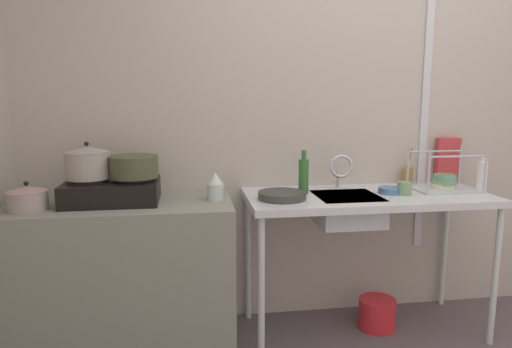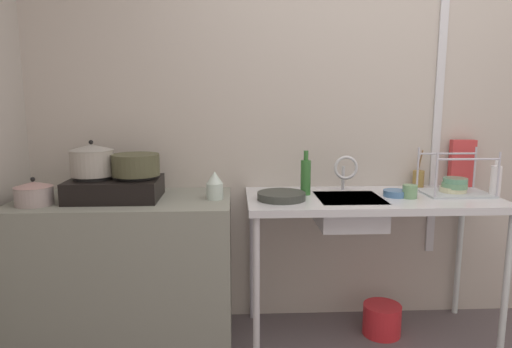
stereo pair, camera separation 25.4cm
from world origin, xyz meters
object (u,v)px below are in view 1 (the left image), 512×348
cup_by_rack (404,188)px  bucket_on_floor (377,314)px  stove (112,191)px  bottle_by_rack (482,176)px  sink_basin (347,209)px  cereal_box (447,161)px  frying_pan (282,195)px  utensil_jar (407,176)px  bottle_by_sink (304,176)px  percolator (215,186)px  small_bowl_on_drainboard (390,190)px  pot_beside_stove (27,198)px  faucet (341,168)px  pot_on_left_burner (88,162)px  dish_rack (444,183)px  pot_on_right_burner (134,167)px

cup_by_rack → bucket_on_floor: 0.81m
stove → bottle_by_rack: size_ratio=2.29×
sink_basin → cereal_box: size_ratio=1.22×
frying_pan → utensil_jar: size_ratio=1.12×
sink_basin → bottle_by_sink: bottle_by_sink is taller
cereal_box → utensil_jar: 0.29m
bottle_by_rack → stove: bearing=179.3°
percolator → bottle_by_rack: 1.59m
frying_pan → cup_by_rack: bearing=0.4°
cup_by_rack → bottle_by_rack: bearing=3.0°
percolator → bottle_by_rack: size_ratio=0.72×
frying_pan → small_bowl_on_drainboard: frying_pan is taller
bucket_on_floor → frying_pan: bearing=-173.8°
stove → sink_basin: (1.30, -0.03, -0.14)m
pot_beside_stove → faucet: (1.71, 0.25, 0.07)m
stove → sink_basin: 1.31m
pot_on_left_burner → utensil_jar: (1.92, 0.25, -0.16)m
pot_on_left_burner → frying_pan: pot_on_left_burner is taller
faucet → small_bowl_on_drainboard: faucet is taller
utensil_jar → stove: bearing=-172.3°
stove → cereal_box: 2.10m
bottle_by_sink → cereal_box: size_ratio=0.87×
dish_rack → small_bowl_on_drainboard: 0.37m
pot_beside_stove → small_bowl_on_drainboard: (1.96, 0.11, -0.04)m
faucet → utensil_jar: bearing=13.2°
sink_basin → bottle_by_rack: bearing=-0.1°
frying_pan → cup_by_rack: cup_by_rack is taller
cup_by_rack → stove: bearing=178.1°
sink_basin → faucet: bearing=85.9°
utensil_jar → pot_on_left_burner: bearing=-172.7°
pot_on_right_burner → dish_rack: (1.82, 0.04, -0.15)m
small_bowl_on_drainboard → bottle_by_sink: 0.52m
faucet → dish_rack: (0.62, -0.09, -0.09)m
bottle_by_rack → sink_basin: bearing=179.9°
cereal_box → frying_pan: bearing=-162.0°
pot_beside_stove → pot_on_right_burner: bearing=13.2°
stove → pot_beside_stove: (-0.39, -0.12, 0.00)m
cup_by_rack → utensil_jar: bearing=60.6°
stove → cereal_box: size_ratio=1.65×
percolator → sink_basin: percolator is taller
frying_pan → bottle_by_rack: bearing=1.5°
percolator → small_bowl_on_drainboard: 1.02m
sink_basin → cup_by_rack: bearing=-4.7°
pot_on_left_burner → stove: bearing=0.0°
percolator → bucket_on_floor: (0.99, 0.03, -0.83)m
pot_on_right_burner → bottle_by_sink: 0.96m
pot_on_right_burner → pot_beside_stove: size_ratio=1.31×
percolator → cup_by_rack: bearing=-1.5°
pot_on_right_burner → bottle_by_sink: bearing=3.8°
pot_on_right_burner → bucket_on_floor: size_ratio=1.15×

